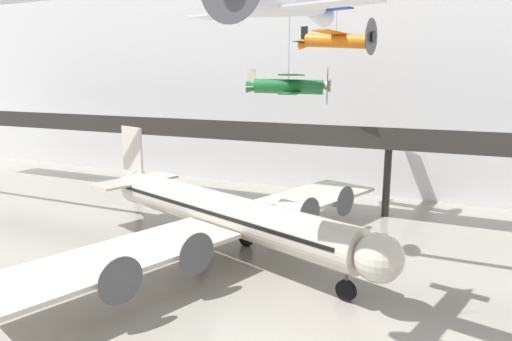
# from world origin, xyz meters

# --- Properties ---
(hangar_back_wall) EXTENTS (140.00, 3.00, 24.49)m
(hangar_back_wall) POSITION_xyz_m (0.00, 36.46, 12.24)
(hangar_back_wall) COLOR white
(hangar_back_wall) RESTS_ON ground
(mezzanine_walkway) EXTENTS (110.00, 3.20, 8.95)m
(mezzanine_walkway) POSITION_xyz_m (0.00, 26.47, 7.32)
(mezzanine_walkway) COLOR #2D2B28
(mezzanine_walkway) RESTS_ON ground
(airliner_silver_main) EXTENTS (28.71, 33.49, 8.91)m
(airliner_silver_main) POSITION_xyz_m (-10.02, 12.36, 3.25)
(airliner_silver_main) COLOR beige
(airliner_silver_main) RESTS_ON ground
(suspended_plane_green_biplane) EXTENTS (6.22, 7.46, 9.05)m
(suspended_plane_green_biplane) POSITION_xyz_m (-5.30, 14.17, 12.75)
(suspended_plane_green_biplane) COLOR #1E6B33
(suspended_plane_orange_highwing) EXTENTS (7.60, 9.26, 5.30)m
(suspended_plane_orange_highwing) POSITION_xyz_m (-5.27, 26.57, 16.76)
(suspended_plane_orange_highwing) COLOR orange
(suspended_plane_white_twin) EXTENTS (9.90, 8.21, 5.15)m
(suspended_plane_white_twin) POSITION_xyz_m (-1.89, 3.83, 16.75)
(suspended_plane_white_twin) COLOR silver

